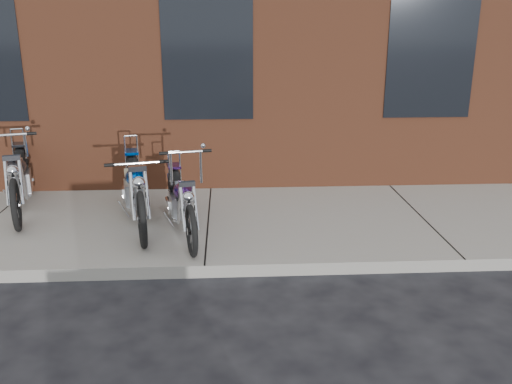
{
  "coord_description": "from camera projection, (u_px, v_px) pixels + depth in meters",
  "views": [
    {
      "loc": [
        0.27,
        -5.58,
        2.75
      ],
      "look_at": [
        0.62,
        0.8,
        0.76
      ],
      "focal_mm": 38.0,
      "sensor_mm": 36.0,
      "label": 1
    }
  ],
  "objects": [
    {
      "name": "chopper_blue",
      "position": [
        137.0,
        191.0,
        7.31
      ],
      "size": [
        0.76,
        2.42,
        1.06
      ],
      "rotation": [
        0.0,
        0.0,
        -1.35
      ],
      "color": "black",
      "rests_on": "sidewalk"
    },
    {
      "name": "sidewalk",
      "position": [
        208.0,
        225.0,
        7.53
      ],
      "size": [
        22.0,
        3.0,
        0.15
      ],
      "primitive_type": "cube",
      "color": "#A5A09B",
      "rests_on": "ground"
    },
    {
      "name": "ground",
      "position": [
        205.0,
        278.0,
        6.12
      ],
      "size": [
        120.0,
        120.0,
        0.0
      ],
      "primitive_type": "plane",
      "color": "black",
      "rests_on": "ground"
    },
    {
      "name": "chopper_third",
      "position": [
        19.0,
        180.0,
        7.82
      ],
      "size": [
        0.88,
        2.38,
        1.24
      ],
      "rotation": [
        0.0,
        0.0,
        -1.28
      ],
      "color": "black",
      "rests_on": "sidewalk"
    },
    {
      "name": "chopper_purple",
      "position": [
        182.0,
        203.0,
        6.98
      ],
      "size": [
        0.66,
        2.13,
        1.21
      ],
      "rotation": [
        0.0,
        0.0,
        -1.36
      ],
      "color": "black",
      "rests_on": "sidewalk"
    }
  ]
}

